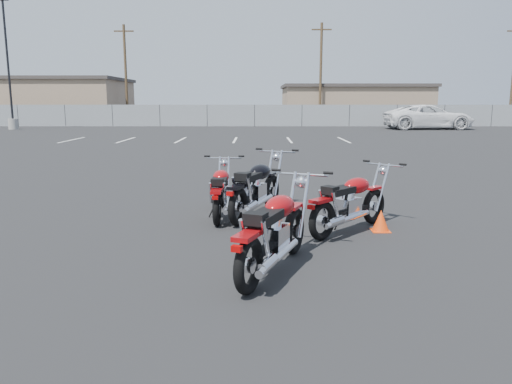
{
  "coord_description": "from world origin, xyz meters",
  "views": [
    {
      "loc": [
        0.22,
        -7.51,
        2.14
      ],
      "look_at": [
        0.2,
        0.6,
        0.65
      ],
      "focal_mm": 35.0,
      "sensor_mm": 36.0,
      "label": 1
    }
  ],
  "objects_px": {
    "motorcycle_second_black": "(256,188)",
    "white_van": "(429,110)",
    "motorcycle_front_red": "(221,191)",
    "motorcycle_third_red": "(275,231)",
    "motorcycle_rear_red": "(350,203)"
  },
  "relations": [
    {
      "from": "motorcycle_third_red",
      "to": "white_van",
      "type": "xyz_separation_m",
      "value": [
        12.81,
        32.19,
        0.92
      ]
    },
    {
      "from": "motorcycle_second_black",
      "to": "motorcycle_third_red",
      "type": "bearing_deg",
      "value": -85.69
    },
    {
      "from": "motorcycle_rear_red",
      "to": "white_van",
      "type": "bearing_deg",
      "value": 69.16
    },
    {
      "from": "motorcycle_front_red",
      "to": "motorcycle_third_red",
      "type": "height_order",
      "value": "motorcycle_third_red"
    },
    {
      "from": "motorcycle_second_black",
      "to": "white_van",
      "type": "distance_m",
      "value": 31.89
    },
    {
      "from": "motorcycle_second_black",
      "to": "motorcycle_front_red",
      "type": "bearing_deg",
      "value": -177.94
    },
    {
      "from": "motorcycle_front_red",
      "to": "motorcycle_third_red",
      "type": "relative_size",
      "value": 0.92
    },
    {
      "from": "motorcycle_front_red",
      "to": "white_van",
      "type": "height_order",
      "value": "white_van"
    },
    {
      "from": "motorcycle_third_red",
      "to": "motorcycle_second_black",
      "type": "bearing_deg",
      "value": 94.31
    },
    {
      "from": "motorcycle_third_red",
      "to": "motorcycle_rear_red",
      "type": "height_order",
      "value": "motorcycle_third_red"
    },
    {
      "from": "motorcycle_front_red",
      "to": "motorcycle_second_black",
      "type": "bearing_deg",
      "value": 2.06
    },
    {
      "from": "motorcycle_rear_red",
      "to": "motorcycle_second_black",
      "type": "bearing_deg",
      "value": 144.0
    },
    {
      "from": "white_van",
      "to": "motorcycle_third_red",
      "type": "bearing_deg",
      "value": 155.59
    },
    {
      "from": "white_van",
      "to": "motorcycle_front_red",
      "type": "bearing_deg",
      "value": 152.08
    },
    {
      "from": "motorcycle_third_red",
      "to": "motorcycle_rear_red",
      "type": "xyz_separation_m",
      "value": [
        1.31,
        1.98,
        -0.04
      ]
    }
  ]
}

